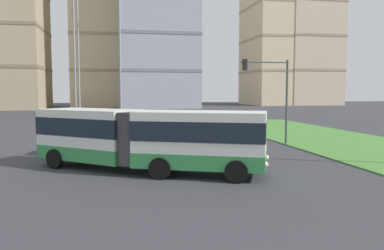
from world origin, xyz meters
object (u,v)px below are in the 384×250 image
object	(u,v)px
articulated_bus	(146,138)
apartment_tower_east	(304,41)
traffic_light_far_right	(272,87)
apartment_tower_eastcentre	(282,9)
apartment_tower_westcentre	(109,22)
car_grey_wagon	(81,142)
apartment_tower_centre	(158,20)

from	to	relation	value
articulated_bus	apartment_tower_east	xyz separation A→B (m)	(52.70, 87.48, 16.83)
traffic_light_far_right	apartment_tower_eastcentre	xyz separation A→B (m)	(36.06, 80.06, 22.91)
articulated_bus	apartment_tower_westcentre	distance (m)	84.95
car_grey_wagon	apartment_tower_east	xyz separation A→B (m)	(56.33, 81.13, 17.73)
car_grey_wagon	apartment_tower_eastcentre	size ratio (longest dim) A/B	0.08
car_grey_wagon	apartment_tower_east	world-z (taller)	apartment_tower_east
articulated_bus	apartment_tower_westcentre	world-z (taller)	apartment_tower_westcentre
car_grey_wagon	traffic_light_far_right	world-z (taller)	traffic_light_far_right
apartment_tower_east	traffic_light_far_right	bearing A→B (deg)	-118.30
articulated_bus	apartment_tower_east	world-z (taller)	apartment_tower_east
apartment_tower_centre	car_grey_wagon	bearing A→B (deg)	-100.45
articulated_bus	apartment_tower_eastcentre	xyz separation A→B (m)	(45.84, 87.81, 25.50)
apartment_tower_centre	articulated_bus	bearing A→B (deg)	-96.75
articulated_bus	car_grey_wagon	bearing A→B (deg)	119.77
traffic_light_far_right	apartment_tower_westcentre	size ratio (longest dim) A/B	0.15
articulated_bus	traffic_light_far_right	xyz separation A→B (m)	(9.77, 7.75, 2.58)
traffic_light_far_right	apartment_tower_east	xyz separation A→B (m)	(42.92, 79.73, 14.25)
apartment_tower_westcentre	traffic_light_far_right	bearing A→B (deg)	-80.71
articulated_bus	car_grey_wagon	world-z (taller)	articulated_bus
apartment_tower_westcentre	car_grey_wagon	bearing A→B (deg)	-90.87
apartment_tower_eastcentre	apartment_tower_east	distance (m)	11.06
apartment_tower_westcentre	apartment_tower_eastcentre	distance (m)	48.97
articulated_bus	car_grey_wagon	size ratio (longest dim) A/B	2.44
car_grey_wagon	apartment_tower_centre	distance (m)	70.32
articulated_bus	traffic_light_far_right	world-z (taller)	traffic_light_far_right
apartment_tower_eastcentre	apartment_tower_east	bearing A→B (deg)	-2.75
car_grey_wagon	traffic_light_far_right	bearing A→B (deg)	5.97
apartment_tower_centre	traffic_light_far_right	bearing A→B (deg)	-88.99
traffic_light_far_right	apartment_tower_east	size ratio (longest dim) A/B	0.17
apartment_tower_westcentre	articulated_bus	bearing A→B (deg)	-88.28
traffic_light_far_right	apartment_tower_westcentre	world-z (taller)	apartment_tower_westcentre
car_grey_wagon	apartment_tower_westcentre	world-z (taller)	apartment_tower_westcentre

